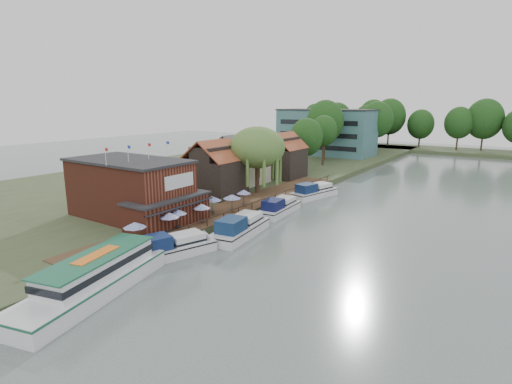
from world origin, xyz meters
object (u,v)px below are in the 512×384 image
Objects in this scene: cruiser_1 at (240,225)px; tour_boat at (91,276)px; willow at (257,160)px; umbrella_4 at (212,205)px; pub at (141,190)px; cottage_a at (214,168)px; hotel_block at (326,132)px; umbrella_2 at (178,219)px; cottage_c at (283,155)px; umbrella_3 at (202,214)px; cottage_b at (238,159)px; cruiser_0 at (173,244)px; umbrella_0 at (135,234)px; umbrella_1 at (170,223)px; swan at (125,278)px; umbrella_5 at (232,203)px; cruiser_2 at (279,205)px; cruiser_3 at (314,190)px; umbrella_6 at (244,198)px.

tour_boat reaches higher than cruiser_1.
willow is 4.25× the size of umbrella_4.
cottage_a is at bearing 93.81° from pub.
hotel_block is 10.69× the size of umbrella_2.
umbrella_3 is at bearing -76.70° from cottage_c.
cruiser_0 is at bearing -64.77° from cottage_b.
cruiser_1 is at bearing -52.86° from cottage_b.
pub is 1.92× the size of willow.
hotel_block is 73.42m from umbrella_2.
umbrella_0 is 4.41m from umbrella_1.
swan is (3.75, -4.33, -2.07)m from umbrella_0.
cruiser_2 is at bearing 61.63° from umbrella_5.
cruiser_1 is (16.00, -21.12, -3.93)m from cottage_b.
tour_boat is at bearing -78.60° from umbrella_3.
hotel_block is 10.69× the size of umbrella_0.
umbrella_3 is (0.66, 3.25, 0.00)m from umbrella_2.
cruiser_3 is (11.44, 11.13, -4.01)m from cottage_a.
cruiser_1 is (12.00, 3.88, -3.33)m from pub.
pub is at bearing -86.19° from cottage_a.
umbrella_2 is at bearing -146.31° from cruiser_1.
cottage_c is 13.67m from cruiser_3.
willow is 23.69× the size of swan.
cottage_b is 28.08m from umbrella_2.
cruiser_3 is (3.02, 17.77, -1.05)m from umbrella_5.
cruiser_2 is at bearing -71.59° from hotel_block.
cottage_c reaches higher than cruiser_1.
cottage_b is at bearing 133.49° from cruiser_0.
cottage_a reaches higher than umbrella_4.
tour_boat is (4.87, -20.40, -0.68)m from umbrella_4.
hotel_block is 2.54× the size of cruiser_0.
umbrella_0 and umbrella_4 have the same top height.
cruiser_0 is (4.07, -10.89, -1.07)m from umbrella_4.
cottage_c is 22.57m from cruiser_2.
umbrella_3 is 7.77m from cruiser_0.
cottage_a is at bearing -122.67° from cruiser_3.
umbrella_6 is 9.16m from cruiser_1.
hotel_block is 2.61× the size of cruiser_2.
cottage_a is at bearing -73.30° from cottage_b.
cottage_a is (-1.00, 15.00, 0.60)m from pub.
cruiser_1 reaches higher than cruiser_0.
umbrella_6 is at bearing -72.67° from cottage_c.
cottage_c reaches higher than umbrella_6.
cruiser_3 is at bearing 68.23° from pub.
hotel_block is at bearing 103.83° from umbrella_5.
umbrella_2 is (6.79, -0.75, -2.36)m from pub.
cruiser_2 is (3.36, 6.23, -1.11)m from umbrella_5.
pub is 8.42× the size of umbrella_6.
cruiser_1 is at bearing -68.28° from cottage_c.
umbrella_0 and umbrella_6 have the same top height.
willow reaches higher than pub.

